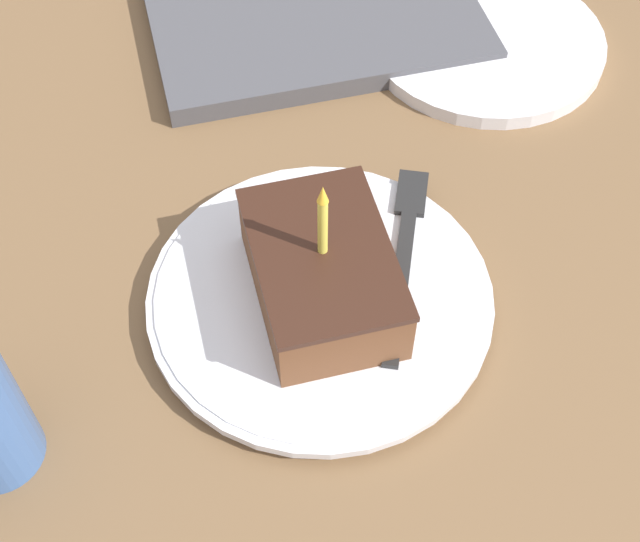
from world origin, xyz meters
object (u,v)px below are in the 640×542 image
at_px(fork, 405,248).
at_px(marble_board, 311,9).
at_px(plate, 320,299).
at_px(side_plate, 486,41).
at_px(cake_slice, 323,273).

bearing_deg(fork, marble_board, -90.86).
bearing_deg(plate, side_plate, -132.08).
height_order(fork, side_plate, fork).
relative_size(cake_slice, fork, 0.79).
relative_size(side_plate, marble_board, 0.72).
height_order(fork, marble_board, fork).
relative_size(plate, marble_board, 0.82).
distance_m(fork, marble_board, 0.32).
xyz_separation_m(fork, marble_board, (-0.00, -0.31, -0.01)).
distance_m(plate, marble_board, 0.35).
distance_m(side_plate, marble_board, 0.17).
bearing_deg(marble_board, side_plate, 150.65).
height_order(plate, cake_slice, cake_slice).
relative_size(plate, cake_slice, 1.84).
height_order(cake_slice, fork, cake_slice).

